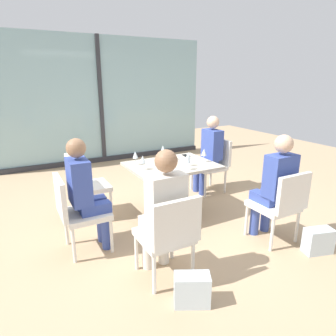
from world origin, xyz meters
name	(u,v)px	position (x,y,z in m)	size (l,w,h in m)	color
ground_plane	(171,214)	(0.00, 0.00, 0.00)	(12.00, 12.00, 0.00)	tan
window_wall_backdrop	(101,107)	(0.00, 3.20, 1.21)	(4.95, 0.10, 2.70)	#91B7BC
dining_table_main	(172,178)	(0.00, 0.00, 0.53)	(1.14, 0.86, 0.73)	#BCB29E
chair_front_right	(281,203)	(0.71, -1.23, 0.50)	(0.46, 0.50, 0.87)	silver
chair_front_left	(169,233)	(-0.71, -1.23, 0.50)	(0.46, 0.50, 0.87)	silver
chair_far_right	(214,162)	(1.07, 0.49, 0.50)	(0.50, 0.46, 0.87)	silver
chair_side_end	(77,209)	(-1.33, -0.32, 0.50)	(0.50, 0.46, 0.87)	silver
chair_far_left	(84,183)	(-1.07, 0.49, 0.50)	(0.50, 0.46, 0.87)	silver
person_front_right	(275,183)	(0.71, -1.13, 0.70)	(0.34, 0.39, 1.26)	#384C9E
person_front_left	(163,208)	(-0.71, -1.13, 0.70)	(0.34, 0.39, 1.26)	silver
person_far_right	(209,151)	(0.96, 0.49, 0.70)	(0.39, 0.34, 1.26)	#384C9E
person_side_end	(86,190)	(-1.22, -0.32, 0.70)	(0.39, 0.34, 1.26)	#384C9E
wine_glass_0	(204,153)	(0.44, -0.11, 0.86)	(0.07, 0.07, 0.18)	silver
wine_glass_1	(188,156)	(0.16, -0.17, 0.86)	(0.07, 0.07, 0.18)	silver
wine_glass_2	(188,160)	(0.06, -0.31, 0.86)	(0.07, 0.07, 0.18)	silver
wine_glass_3	(135,155)	(-0.43, 0.21, 0.86)	(0.07, 0.07, 0.18)	silver
wine_glass_4	(164,151)	(0.00, 0.23, 0.86)	(0.07, 0.07, 0.18)	silver
wine_glass_5	(143,160)	(-0.44, -0.04, 0.86)	(0.07, 0.07, 0.18)	silver
wine_glass_6	(163,149)	(0.04, 0.33, 0.86)	(0.07, 0.07, 0.18)	silver
coffee_cup	(172,156)	(0.12, 0.20, 0.78)	(0.08, 0.08, 0.09)	white
cell_phone_on_table	(186,156)	(0.40, 0.29, 0.73)	(0.07, 0.14, 0.01)	black
handbag_0	(318,241)	(0.94, -1.60, 0.14)	(0.30, 0.16, 0.28)	silver
handbag_1	(192,290)	(-0.69, -1.60, 0.14)	(0.30, 0.16, 0.28)	silver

